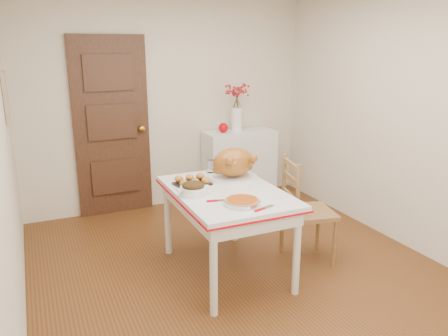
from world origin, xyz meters
name	(u,v)px	position (x,y,z in m)	size (l,w,h in m)	color
floor	(242,273)	(0.00, 0.00, 0.00)	(3.50, 4.00, 0.00)	#4F280F
wall_back	(169,105)	(0.00, 2.00, 1.25)	(3.50, 0.00, 2.50)	beige
wall_left	(3,156)	(-1.75, 0.00, 1.25)	(0.00, 4.00, 2.50)	beige
wall_right	(406,120)	(1.75, 0.00, 1.25)	(0.00, 4.00, 2.50)	beige
door_back	(112,127)	(-0.70, 1.97, 1.03)	(0.85, 0.06, 2.06)	black
photo_board	(6,98)	(-1.73, 1.20, 1.50)	(0.03, 0.35, 0.45)	tan
sideboard	(239,165)	(0.85, 1.78, 0.45)	(0.90, 0.40, 0.90)	white
kitchen_table	(226,232)	(-0.11, 0.09, 0.38)	(0.87, 1.28, 0.76)	silver
chair_oak	(309,210)	(0.68, 0.00, 0.49)	(0.43, 0.43, 0.98)	#9D6D3B
berry_vase	(237,107)	(0.80, 1.78, 1.21)	(0.32, 0.32, 0.62)	white
apple	(223,128)	(0.62, 1.78, 0.96)	(0.12, 0.12, 0.12)	#C20009
turkey_platter	(234,164)	(0.08, 0.36, 0.90)	(0.45, 0.36, 0.28)	#99551B
pumpkin_pie	(242,201)	(-0.15, -0.28, 0.79)	(0.28, 0.28, 0.06)	#A33B0D
stuffing_dish	(193,189)	(-0.41, 0.09, 0.82)	(0.28, 0.22, 0.11)	#38270D
rolls_tray	(192,180)	(-0.32, 0.34, 0.80)	(0.29, 0.23, 0.08)	#BE732A
pie_server	(264,208)	(-0.04, -0.43, 0.77)	(0.20, 0.06, 0.01)	silver
carving_knife	(222,200)	(-0.25, -0.14, 0.77)	(0.24, 0.06, 0.01)	silver
drinking_glass	(211,166)	(-0.03, 0.64, 0.82)	(0.07, 0.07, 0.12)	white
shaker_pair	(231,169)	(0.14, 0.53, 0.81)	(0.09, 0.03, 0.08)	white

